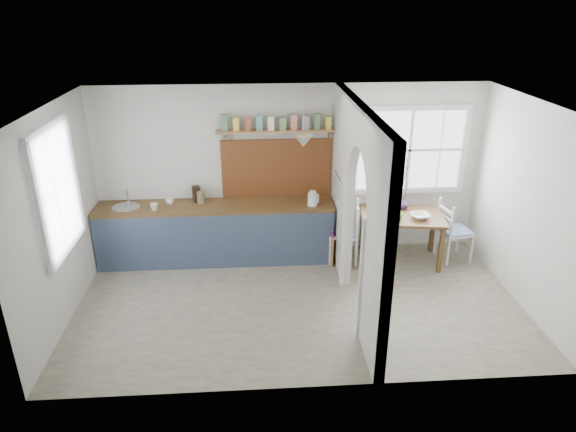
{
  "coord_description": "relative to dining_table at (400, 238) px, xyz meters",
  "views": [
    {
      "loc": [
        -0.55,
        -5.77,
        3.75
      ],
      "look_at": [
        -0.12,
        0.29,
        1.12
      ],
      "focal_mm": 32.0,
      "sensor_mm": 36.0,
      "label": 1
    }
  ],
  "objects": [
    {
      "name": "mug_a",
      "position": [
        -3.62,
        0.08,
        0.57
      ],
      "size": [
        0.13,
        0.13,
        0.1
      ],
      "primitive_type": "imported",
      "rotation": [
        0.0,
        0.0,
        -0.16
      ],
      "color": "beige",
      "rests_on": "counter"
    },
    {
      "name": "mug_b",
      "position": [
        -3.43,
        0.28,
        0.57
      ],
      "size": [
        0.15,
        0.15,
        0.09
      ],
      "primitive_type": "imported",
      "rotation": [
        0.0,
        0.0,
        0.35
      ],
      "color": "white",
      "rests_on": "counter"
    },
    {
      "name": "kettle",
      "position": [
        -1.33,
        0.1,
        0.64
      ],
      "size": [
        0.23,
        0.21,
        0.22
      ],
      "primitive_type": null,
      "rotation": [
        0.0,
        0.0,
        0.37
      ],
      "color": "white",
      "rests_on": "counter"
    },
    {
      "name": "bowl",
      "position": [
        0.22,
        -0.14,
        0.41
      ],
      "size": [
        0.31,
        0.31,
        0.07
      ],
      "primitive_type": "imported",
      "rotation": [
        0.0,
        0.0,
        0.16
      ],
      "color": "silver",
      "rests_on": "dining_table"
    },
    {
      "name": "plate",
      "position": [
        -0.36,
        -0.04,
        0.38
      ],
      "size": [
        0.19,
        0.19,
        0.01
      ],
      "primitive_type": "cylinder",
      "rotation": [
        0.0,
        0.0,
        -0.28
      ],
      "color": "black",
      "rests_on": "dining_table"
    },
    {
      "name": "jar",
      "position": [
        -2.97,
        0.31,
        0.62
      ],
      "size": [
        0.13,
        0.13,
        0.18
      ],
      "primitive_type": "cylinder",
      "rotation": [
        0.0,
        0.0,
        -0.14
      ],
      "color": "olive",
      "rests_on": "counter"
    },
    {
      "name": "ceiling",
      "position": [
        -1.63,
        -1.08,
        2.22
      ],
      "size": [
        5.8,
        3.2,
        0.01
      ],
      "primitive_type": "cube",
      "color": "beige",
      "rests_on": "walls"
    },
    {
      "name": "towel_magenta",
      "position": [
        -1.05,
        -0.11,
        -0.1
      ],
      "size": [
        0.02,
        0.03,
        0.59
      ],
      "primitive_type": "cube",
      "color": "#AD1258",
      "rests_on": "counter"
    },
    {
      "name": "shelf",
      "position": [
        -1.83,
        0.41,
        1.63
      ],
      "size": [
        1.75,
        0.2,
        0.21
      ],
      "color": "#B2814B",
      "rests_on": "walls"
    },
    {
      "name": "partition",
      "position": [
        -0.93,
        -1.02,
        1.07
      ],
      "size": [
        0.12,
        3.2,
        2.6
      ],
      "color": "beige",
      "rests_on": "floor"
    },
    {
      "name": "dining_table",
      "position": [
        0.0,
        0.0,
        0.0
      ],
      "size": [
        1.31,
        0.97,
        0.75
      ],
      "primitive_type": null,
      "rotation": [
        0.0,
        0.0,
        -0.15
      ],
      "color": "brown",
      "rests_on": "floor"
    },
    {
      "name": "pendant_lamp",
      "position": [
        -1.48,
        0.07,
        1.5
      ],
      "size": [
        0.26,
        0.26,
        0.16
      ],
      "primitive_type": "cone",
      "color": "beige",
      "rests_on": "ceiling"
    },
    {
      "name": "towel_orange",
      "position": [
        -1.05,
        -0.16,
        -0.13
      ],
      "size": [
        0.02,
        0.03,
        0.47
      ],
      "primitive_type": "cube",
      "color": "#BF8521",
      "rests_on": "counter"
    },
    {
      "name": "sink",
      "position": [
        -4.06,
        0.22,
        0.51
      ],
      "size": [
        0.4,
        0.4,
        0.02
      ],
      "primitive_type": "cylinder",
      "color": "silver",
      "rests_on": "counter"
    },
    {
      "name": "vase",
      "position": [
        0.07,
        0.23,
        0.46
      ],
      "size": [
        0.21,
        0.21,
        0.17
      ],
      "primitive_type": "imported",
      "rotation": [
        0.0,
        0.0,
        0.32
      ],
      "color": "#3E244B",
      "rests_on": "dining_table"
    },
    {
      "name": "utensil_rail",
      "position": [
        -1.02,
        -0.18,
        1.07
      ],
      "size": [
        0.02,
        0.5,
        0.02
      ],
      "primitive_type": "cylinder",
      "rotation": [
        1.57,
        0.0,
        0.0
      ],
      "color": "silver",
      "rests_on": "partition"
    },
    {
      "name": "knife_block",
      "position": [
        -3.04,
        0.4,
        0.64
      ],
      "size": [
        0.14,
        0.17,
        0.23
      ],
      "primitive_type": "cube",
      "rotation": [
        0.0,
        0.0,
        0.3
      ],
      "color": "#382211",
      "rests_on": "counter"
    },
    {
      "name": "floor",
      "position": [
        -1.63,
        -1.08,
        -0.38
      ],
      "size": [
        5.8,
        3.2,
        0.01
      ],
      "primitive_type": "cube",
      "color": "gray",
      "rests_on": "ground"
    },
    {
      "name": "walls",
      "position": [
        -1.63,
        -1.08,
        0.92
      ],
      "size": [
        5.81,
        3.21,
        2.6
      ],
      "color": "beige",
      "rests_on": "floor"
    },
    {
      "name": "chair_right",
      "position": [
        0.84,
        0.0,
        0.09
      ],
      "size": [
        0.49,
        0.49,
        0.94
      ],
      "primitive_type": null,
      "rotation": [
        0.0,
        0.0,
        1.73
      ],
      "color": "silver",
      "rests_on": "floor"
    },
    {
      "name": "backsplash",
      "position": [
        -1.83,
        0.5,
        0.97
      ],
      "size": [
        1.65,
        0.03,
        0.9
      ],
      "primitive_type": "cube",
      "color": "brown",
      "rests_on": "walls"
    },
    {
      "name": "counter",
      "position": [
        -2.76,
        0.25,
        0.08
      ],
      "size": [
        3.5,
        0.6,
        0.9
      ],
      "color": "brown",
      "rests_on": "floor"
    },
    {
      "name": "kitchen_window",
      "position": [
        -4.5,
        -1.08,
        1.27
      ],
      "size": [
        0.1,
        1.16,
        1.5
      ],
      "primitive_type": null,
      "color": "white",
      "rests_on": "walls"
    },
    {
      "name": "table_cup",
      "position": [
        -0.1,
        -0.18,
        0.43
      ],
      "size": [
        0.14,
        0.14,
        0.11
      ],
      "primitive_type": "imported",
      "rotation": [
        0.0,
        0.0,
        0.25
      ],
      "color": "#5DA45C",
      "rests_on": "dining_table"
    },
    {
      "name": "nook_window",
      "position": [
        0.17,
        0.48,
        1.22
      ],
      "size": [
        1.76,
        0.1,
        1.3
      ],
      "primitive_type": null,
      "color": "white",
      "rests_on": "walls"
    },
    {
      "name": "chair_left",
      "position": [
        -0.85,
        0.07,
        0.09
      ],
      "size": [
        0.49,
        0.49,
        0.94
      ],
      "primitive_type": null,
      "rotation": [
        0.0,
        0.0,
        -1.74
      ],
      "color": "silver",
      "rests_on": "floor"
    }
  ]
}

